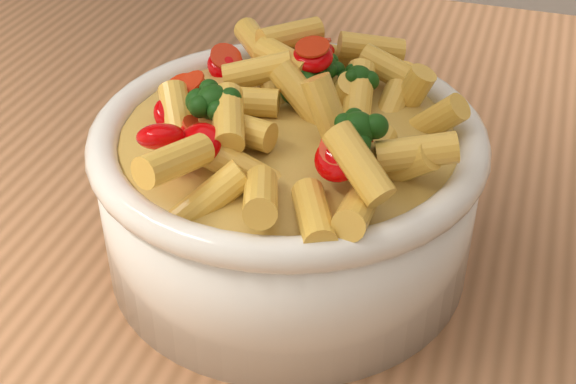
% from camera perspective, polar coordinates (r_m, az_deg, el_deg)
% --- Properties ---
extents(table, '(1.20, 0.80, 0.90)m').
position_cam_1_polar(table, '(0.60, -5.88, -8.91)').
color(table, '#AA7049').
rests_on(table, ground).
extents(serving_bowl, '(0.22, 0.22, 0.09)m').
position_cam_1_polar(serving_bowl, '(0.46, 0.00, 0.12)').
color(serving_bowl, white).
rests_on(serving_bowl, table).
extents(pasta_salad, '(0.17, 0.17, 0.04)m').
position_cam_1_polar(pasta_salad, '(0.43, 0.00, 6.46)').
color(pasta_salad, '#FFD150').
rests_on(pasta_salad, serving_bowl).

